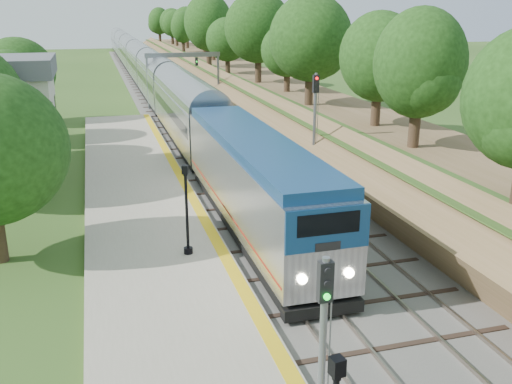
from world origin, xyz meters
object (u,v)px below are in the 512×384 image
object	(u,v)px
signal_gantry	(183,65)
signal_platform	(323,344)
lamppost_far	(187,215)
signal_farside	(315,116)
train	(142,66)

from	to	relation	value
signal_gantry	signal_platform	size ratio (longest dim) A/B	1.52
lamppost_far	signal_farside	xyz separation A→B (m)	(10.07, 10.36, 2.13)
train	signal_platform	world-z (taller)	signal_platform
signal_farside	lamppost_far	bearing A→B (deg)	-134.18
signal_gantry	signal_farside	bearing A→B (deg)	-83.08
lamppost_far	signal_farside	bearing A→B (deg)	45.82
signal_platform	signal_gantry	bearing A→B (deg)	84.36
lamppost_far	signal_platform	xyz separation A→B (m)	(0.97, -13.31, 1.55)
lamppost_far	signal_farside	world-z (taller)	signal_farside
train	signal_platform	size ratio (longest dim) A/B	26.98
signal_gantry	train	bearing A→B (deg)	95.52
signal_gantry	signal_platform	bearing A→B (deg)	-95.64
lamppost_far	signal_farside	distance (m)	14.60
train	lamppost_far	xyz separation A→B (m)	(-3.87, -66.65, -0.15)
lamppost_far	signal_platform	world-z (taller)	signal_platform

